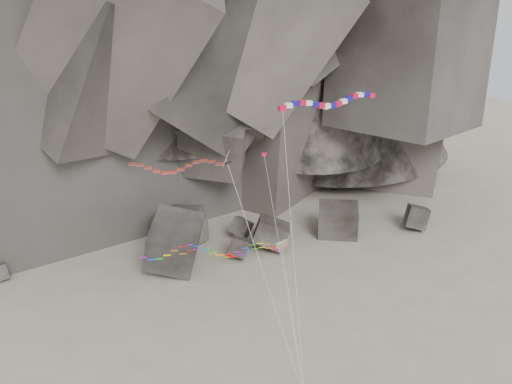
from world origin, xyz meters
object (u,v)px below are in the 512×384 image
object	(u,v)px
pennant_kite	(274,215)
banner_kite	(329,103)
delta_kite	(173,166)
parafoil_kite	(208,250)

from	to	relation	value
pennant_kite	banner_kite	bearing A→B (deg)	11.31
delta_kite	pennant_kite	size ratio (longest dim) A/B	1.00
banner_kite	pennant_kite	distance (m)	12.78
delta_kite	pennant_kite	world-z (taller)	pennant_kite
pennant_kite	parafoil_kite	bearing A→B (deg)	133.23
delta_kite	parafoil_kite	world-z (taller)	delta_kite
delta_kite	banner_kite	world-z (taller)	banner_kite
parafoil_kite	pennant_kite	xyz separation A→B (m)	(6.06, -3.02, 4.40)
parafoil_kite	banner_kite	bearing A→B (deg)	-13.99
banner_kite	pennant_kite	size ratio (longest dim) A/B	1.19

